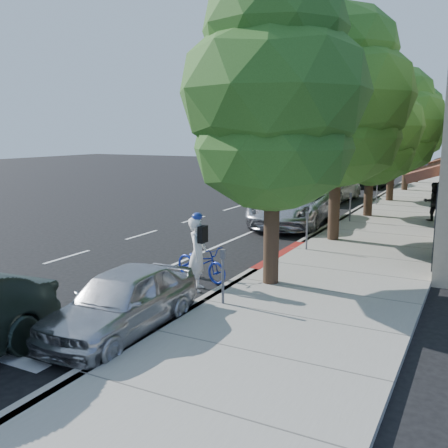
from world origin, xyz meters
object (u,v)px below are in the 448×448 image
Objects in this scene: street_tree_1 at (338,99)px; pedestrian at (433,202)px; street_tree_3 at (394,122)px; dark_suv_far at (374,176)px; street_tree_4 at (409,123)px; bicycle at (201,263)px; street_tree_0 at (274,97)px; street_tree_2 at (372,128)px; near_car_a at (122,301)px; silver_suv at (294,205)px; dark_sedan at (330,190)px; white_pickup at (334,188)px; street_tree_5 at (419,123)px; cyclist at (198,254)px.

street_tree_1 is 7.71m from pedestrian.
street_tree_3 is 9.28m from dark_suv_far.
street_tree_4 reaches higher than bicycle.
street_tree_4 is 4.99m from dark_suv_far.
bicycle is (-1.96, -0.20, -4.36)m from street_tree_0.
street_tree_3 reaches higher than street_tree_2.
near_car_a is (-1.52, -16.12, -3.49)m from street_tree_2.
dark_sedan is (-0.54, 7.66, -0.16)m from silver_suv.
white_pickup is (-0.58, 8.61, -0.13)m from silver_suv.
street_tree_0 reaches higher than dark_sedan.
street_tree_2 is at bearing -90.00° from street_tree_4.
dark_sedan is (-3.07, -7.50, -3.93)m from street_tree_4.
street_tree_5 is (-0.00, 6.00, 0.06)m from street_tree_4.
street_tree_1 reaches higher than street_tree_5.
white_pickup is (-3.10, -12.55, -3.95)m from street_tree_5.
street_tree_1 is 1.96× the size of dark_sedan.
street_tree_1 reaches higher than cyclist.
white_pickup is (-1.14, 17.65, 0.26)m from bicycle.
street_tree_1 is (-0.00, 6.00, 0.29)m from street_tree_0.
street_tree_5 is at bearing 78.33° from silver_suv.
white_pickup is 8.13m from pedestrian.
street_tree_2 is 1.37× the size of dark_suv_far.
street_tree_2 is 14.74m from dark_suv_far.
street_tree_1 reaches higher than street_tree_3.
white_pickup is at bearing 88.97° from silver_suv.
street_tree_5 is at bearing 90.00° from street_tree_3.
street_tree_0 reaches higher than cyclist.
silver_suv is at bearing -99.45° from street_tree_4.
street_tree_1 reaches higher than dark_sedan.
bicycle is (-1.96, -24.20, -4.15)m from street_tree_4.
bicycle is (-1.96, -30.20, -4.21)m from street_tree_5.
street_tree_1 is 1.65× the size of white_pickup.
street_tree_0 is 6.01m from street_tree_1.
dark_sedan is 7.49m from pedestrian.
dark_sedan is at bearing -112.23° from street_tree_4.
street_tree_2 reaches higher than cyclist.
silver_suv reaches higher than dark_sedan.
dark_suv_far is (-2.45, 20.16, -4.27)m from street_tree_1.
street_tree_1 is at bearing -2.12° from bicycle.
silver_suv reaches higher than bicycle.
street_tree_5 is at bearing 77.83° from dark_sedan.
street_tree_2 is (0.00, 12.00, -0.67)m from street_tree_0.
street_tree_1 is 4.94× the size of pedestrian.
dark_suv_far is at bearing 89.90° from near_car_a.
cyclist is at bearing -147.99° from street_tree_0.
street_tree_0 is at bearing -90.00° from street_tree_3.
street_tree_2 is at bearing -24.96° from cyclist.
pedestrian is (2.81, -18.13, -3.69)m from street_tree_5.
street_tree_1 is 2.13× the size of near_car_a.
street_tree_4 is 1.88× the size of near_car_a.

